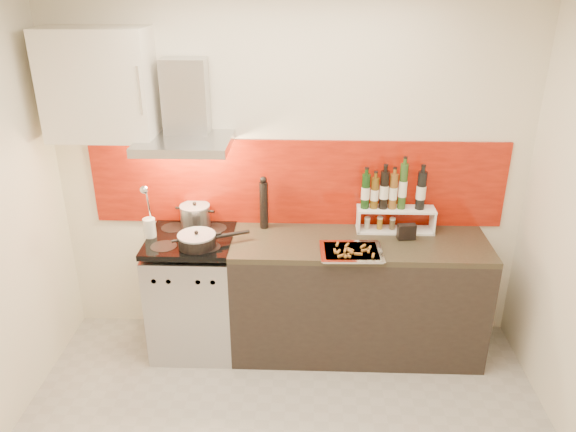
{
  "coord_description": "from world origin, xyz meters",
  "views": [
    {
      "loc": [
        0.12,
        -2.43,
        2.65
      ],
      "look_at": [
        0.0,
        0.95,
        1.15
      ],
      "focal_mm": 35.0,
      "sensor_mm": 36.0,
      "label": 1
    }
  ],
  "objects_px": {
    "stock_pot": "(195,215)",
    "baking_tray": "(351,252)",
    "saute_pan": "(198,240)",
    "range_stove": "(194,294)",
    "pepper_mill": "(264,203)",
    "counter": "(357,296)"
  },
  "relations": [
    {
      "from": "range_stove",
      "to": "pepper_mill",
      "type": "xyz_separation_m",
      "value": [
        0.51,
        0.2,
        0.65
      ]
    },
    {
      "from": "counter",
      "to": "stock_pot",
      "type": "distance_m",
      "value": 1.32
    },
    {
      "from": "saute_pan",
      "to": "range_stove",
      "type": "bearing_deg",
      "value": 122.63
    },
    {
      "from": "baking_tray",
      "to": "saute_pan",
      "type": "bearing_deg",
      "value": 177.05
    },
    {
      "from": "stock_pot",
      "to": "saute_pan",
      "type": "height_order",
      "value": "stock_pot"
    },
    {
      "from": "counter",
      "to": "pepper_mill",
      "type": "xyz_separation_m",
      "value": [
        -0.69,
        0.2,
        0.64
      ]
    },
    {
      "from": "pepper_mill",
      "to": "baking_tray",
      "type": "relative_size",
      "value": 0.94
    },
    {
      "from": "stock_pot",
      "to": "saute_pan",
      "type": "distance_m",
      "value": 0.34
    },
    {
      "from": "stock_pot",
      "to": "baking_tray",
      "type": "bearing_deg",
      "value": -19.02
    },
    {
      "from": "saute_pan",
      "to": "baking_tray",
      "type": "xyz_separation_m",
      "value": [
        1.04,
        -0.05,
        -0.04
      ]
    },
    {
      "from": "range_stove",
      "to": "saute_pan",
      "type": "bearing_deg",
      "value": -57.37
    },
    {
      "from": "stock_pot",
      "to": "counter",
      "type": "bearing_deg",
      "value": -9.09
    },
    {
      "from": "counter",
      "to": "pepper_mill",
      "type": "height_order",
      "value": "pepper_mill"
    },
    {
      "from": "range_stove",
      "to": "pepper_mill",
      "type": "relative_size",
      "value": 2.29
    },
    {
      "from": "range_stove",
      "to": "stock_pot",
      "type": "relative_size",
      "value": 4.14
    },
    {
      "from": "saute_pan",
      "to": "pepper_mill",
      "type": "relative_size",
      "value": 1.2
    },
    {
      "from": "pepper_mill",
      "to": "stock_pot",
      "type": "bearing_deg",
      "value": -178.96
    },
    {
      "from": "counter",
      "to": "saute_pan",
      "type": "distance_m",
      "value": 1.23
    },
    {
      "from": "saute_pan",
      "to": "pepper_mill",
      "type": "height_order",
      "value": "pepper_mill"
    },
    {
      "from": "stock_pot",
      "to": "pepper_mill",
      "type": "height_order",
      "value": "pepper_mill"
    },
    {
      "from": "pepper_mill",
      "to": "counter",
      "type": "bearing_deg",
      "value": -16.19
    },
    {
      "from": "range_stove",
      "to": "baking_tray",
      "type": "height_order",
      "value": "baking_tray"
    }
  ]
}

